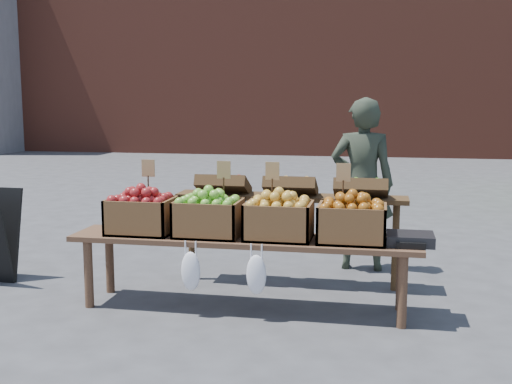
% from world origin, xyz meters
% --- Properties ---
extents(ground, '(80.00, 80.00, 0.00)m').
position_xyz_m(ground, '(0.00, 0.00, 0.00)').
color(ground, '#424245').
extents(vendor, '(0.60, 0.40, 1.64)m').
position_xyz_m(vendor, '(0.68, 1.03, 0.82)').
color(vendor, '#293124').
rests_on(vendor, ground).
extents(back_table, '(2.10, 0.44, 1.04)m').
position_xyz_m(back_table, '(0.09, 0.37, 0.52)').
color(back_table, '#3F2A16').
rests_on(back_table, ground).
extents(display_bench, '(2.70, 0.56, 0.57)m').
position_xyz_m(display_bench, '(-0.17, -0.35, 0.28)').
color(display_bench, '#4F3422').
rests_on(display_bench, ground).
extents(crate_golden_apples, '(0.50, 0.40, 0.28)m').
position_xyz_m(crate_golden_apples, '(-1.00, -0.35, 0.71)').
color(crate_golden_apples, maroon).
rests_on(crate_golden_apples, display_bench).
extents(crate_russet_pears, '(0.50, 0.40, 0.28)m').
position_xyz_m(crate_russet_pears, '(-0.45, -0.35, 0.71)').
color(crate_russet_pears, '#358F19').
rests_on(crate_russet_pears, display_bench).
extents(crate_red_apples, '(0.50, 0.40, 0.28)m').
position_xyz_m(crate_red_apples, '(0.10, -0.35, 0.71)').
color(crate_red_apples, gold).
rests_on(crate_red_apples, display_bench).
extents(crate_green_apples, '(0.50, 0.40, 0.28)m').
position_xyz_m(crate_green_apples, '(0.65, -0.35, 0.71)').
color(crate_green_apples, '#92580E').
rests_on(crate_green_apples, display_bench).
extents(weighing_scale, '(0.34, 0.30, 0.08)m').
position_xyz_m(weighing_scale, '(1.08, -0.35, 0.61)').
color(weighing_scale, black).
rests_on(weighing_scale, display_bench).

